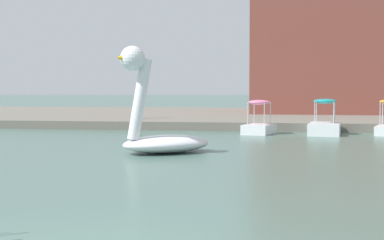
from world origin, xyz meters
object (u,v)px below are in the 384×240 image
person_on_path (140,99)px  pedal_boat_teal (325,125)px  swan_boat (160,129)px  pedal_boat_pink (259,123)px

person_on_path → pedal_boat_teal: bearing=-26.1°
swan_boat → pedal_boat_pink: bearing=72.6°
swan_boat → pedal_boat_pink: 8.08m
swan_boat → person_on_path: size_ratio=1.71×
pedal_boat_pink → person_on_path: (-6.17, 4.44, 0.92)m
pedal_boat_teal → swan_boat: bearing=-122.8°
pedal_boat_pink → pedal_boat_teal: 2.63m
pedal_boat_teal → person_on_path: (-8.79, 4.32, 0.97)m
swan_boat → pedal_boat_teal: size_ratio=1.22×
pedal_boat_pink → person_on_path: size_ratio=1.16×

